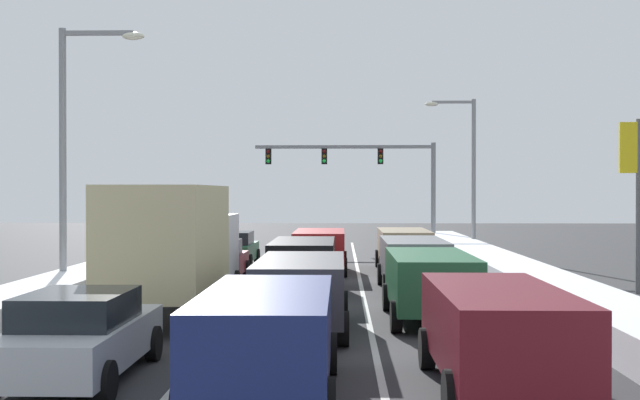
# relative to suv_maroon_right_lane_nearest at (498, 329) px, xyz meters

# --- Properties ---
(ground_plane) EXTENTS (120.00, 120.00, 0.00)m
(ground_plane) POSITION_rel_suv_maroon_right_lane_nearest_xyz_m (-3.52, 10.22, -1.02)
(ground_plane) COLOR #333335
(lane_stripe_between_right_lane_and_center_lane) EXTENTS (0.14, 47.17, 0.01)m
(lane_stripe_between_right_lane_and_center_lane) POSITION_rel_suv_maroon_right_lane_nearest_xyz_m (-1.82, 14.51, -1.01)
(lane_stripe_between_right_lane_and_center_lane) COLOR silver
(lane_stripe_between_right_lane_and_center_lane) RESTS_ON ground
(lane_stripe_between_center_lane_and_left_lane) EXTENTS (0.14, 47.17, 0.01)m
(lane_stripe_between_center_lane_and_left_lane) POSITION_rel_suv_maroon_right_lane_nearest_xyz_m (-5.22, 14.51, -1.01)
(lane_stripe_between_center_lane_and_left_lane) COLOR silver
(lane_stripe_between_center_lane_and_left_lane) RESTS_ON ground
(snow_bank_right_shoulder) EXTENTS (2.07, 47.17, 0.75)m
(snow_bank_right_shoulder) POSITION_rel_suv_maroon_right_lane_nearest_xyz_m (3.48, 14.51, -0.64)
(snow_bank_right_shoulder) COLOR white
(snow_bank_right_shoulder) RESTS_ON ground
(snow_bank_left_shoulder) EXTENTS (1.85, 47.17, 0.76)m
(snow_bank_left_shoulder) POSITION_rel_suv_maroon_right_lane_nearest_xyz_m (-10.52, 14.51, -0.64)
(snow_bank_left_shoulder) COLOR white
(snow_bank_left_shoulder) RESTS_ON ground
(suv_maroon_right_lane_nearest) EXTENTS (2.16, 4.90, 1.67)m
(suv_maroon_right_lane_nearest) POSITION_rel_suv_maroon_right_lane_nearest_xyz_m (0.00, 0.00, 0.00)
(suv_maroon_right_lane_nearest) COLOR maroon
(suv_maroon_right_lane_nearest) RESTS_ON ground
(suv_green_right_lane_second) EXTENTS (2.16, 4.90, 1.67)m
(suv_green_right_lane_second) POSITION_rel_suv_maroon_right_lane_nearest_xyz_m (-0.30, 7.13, 0.00)
(suv_green_right_lane_second) COLOR #1E5633
(suv_green_right_lane_second) RESTS_ON ground
(suv_gray_right_lane_third) EXTENTS (2.16, 4.90, 1.67)m
(suv_gray_right_lane_third) POSITION_rel_suv_maroon_right_lane_nearest_xyz_m (-0.17, 13.21, 0.00)
(suv_gray_right_lane_third) COLOR slate
(suv_gray_right_lane_third) RESTS_ON ground
(suv_tan_right_lane_fourth) EXTENTS (2.16, 4.90, 1.67)m
(suv_tan_right_lane_fourth) POSITION_rel_suv_maroon_right_lane_nearest_xyz_m (0.04, 19.84, 0.00)
(suv_tan_right_lane_fourth) COLOR #937F60
(suv_tan_right_lane_fourth) RESTS_ON ground
(suv_navy_center_lane_nearest) EXTENTS (2.16, 4.90, 1.67)m
(suv_navy_center_lane_nearest) POSITION_rel_suv_maroon_right_lane_nearest_xyz_m (-3.66, -0.50, 0.00)
(suv_navy_center_lane_nearest) COLOR navy
(suv_navy_center_lane_nearest) RESTS_ON ground
(suv_charcoal_center_lane_second) EXTENTS (2.16, 4.90, 1.67)m
(suv_charcoal_center_lane_second) POSITION_rel_suv_maroon_right_lane_nearest_xyz_m (-3.42, 5.47, 0.00)
(suv_charcoal_center_lane_second) COLOR #38383D
(suv_charcoal_center_lane_second) RESTS_ON ground
(suv_black_center_lane_third) EXTENTS (2.16, 4.90, 1.67)m
(suv_black_center_lane_third) POSITION_rel_suv_maroon_right_lane_nearest_xyz_m (-3.71, 12.55, 0.00)
(suv_black_center_lane_third) COLOR black
(suv_black_center_lane_third) RESTS_ON ground
(suv_red_center_lane_fourth) EXTENTS (2.16, 4.90, 1.67)m
(suv_red_center_lane_fourth) POSITION_rel_suv_maroon_right_lane_nearest_xyz_m (-3.36, 19.04, 0.00)
(suv_red_center_lane_fourth) COLOR maroon
(suv_red_center_lane_fourth) RESTS_ON ground
(sedan_silver_left_lane_nearest) EXTENTS (2.00, 4.50, 1.51)m
(sedan_silver_left_lane_nearest) POSITION_rel_suv_maroon_right_lane_nearest_xyz_m (-6.95, 0.69, -0.25)
(sedan_silver_left_lane_nearest) COLOR #B7BABF
(sedan_silver_left_lane_nearest) RESTS_ON ground
(box_truck_left_lane_second) EXTENTS (2.53, 7.20, 3.36)m
(box_truck_left_lane_second) POSITION_rel_suv_maroon_right_lane_nearest_xyz_m (-6.76, 7.53, 0.88)
(box_truck_left_lane_second) COLOR silver
(box_truck_left_lane_second) RESTS_ON ground
(sedan_maroon_left_lane_third) EXTENTS (2.00, 4.50, 1.51)m
(sedan_maroon_left_lane_third) POSITION_rel_suv_maroon_right_lane_nearest_xyz_m (-6.94, 15.49, -0.25)
(sedan_maroon_left_lane_third) COLOR maroon
(sedan_maroon_left_lane_third) RESTS_ON ground
(sedan_green_left_lane_fourth) EXTENTS (2.00, 4.50, 1.51)m
(sedan_green_left_lane_fourth) POSITION_rel_suv_maroon_right_lane_nearest_xyz_m (-7.16, 21.48, -0.25)
(sedan_green_left_lane_fourth) COLOR #1E5633
(sedan_green_left_lane_fourth) RESTS_ON ground
(traffic_light_gantry) EXTENTS (10.94, 0.47, 6.20)m
(traffic_light_gantry) POSITION_rel_suv_maroon_right_lane_nearest_xyz_m (-0.75, 35.94, 3.72)
(traffic_light_gantry) COLOR slate
(traffic_light_gantry) RESTS_ON ground
(street_lamp_right_mid) EXTENTS (2.66, 0.36, 8.08)m
(street_lamp_right_mid) POSITION_rel_suv_maroon_right_lane_nearest_xyz_m (4.08, 29.52, 3.83)
(street_lamp_right_mid) COLOR gray
(street_lamp_right_mid) RESTS_ON ground
(street_lamp_left_mid) EXTENTS (2.66, 0.36, 8.25)m
(street_lamp_left_mid) POSITION_rel_suv_maroon_right_lane_nearest_xyz_m (-10.74, 11.77, 3.92)
(street_lamp_left_mid) COLOR gray
(street_lamp_left_mid) RESTS_ON ground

